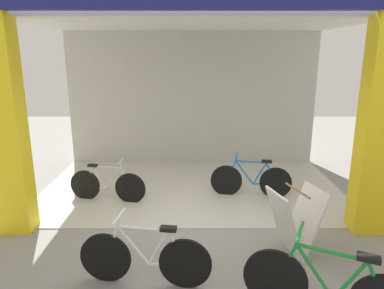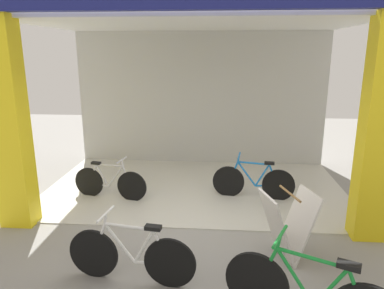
# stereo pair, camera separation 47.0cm
# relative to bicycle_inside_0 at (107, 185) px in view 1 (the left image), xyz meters

# --- Properties ---
(ground_plane) EXTENTS (19.90, 19.90, 0.00)m
(ground_plane) POSITION_rel_bicycle_inside_0_xyz_m (1.57, -1.09, -0.32)
(ground_plane) COLOR gray
(ground_plane) RESTS_ON ground
(shop_facade) EXTENTS (6.15, 3.86, 4.02)m
(shop_facade) POSITION_rel_bicycle_inside_0_xyz_m (1.57, 0.70, 1.83)
(shop_facade) COLOR beige
(shop_facade) RESTS_ON ground
(bicycle_inside_0) EXTENTS (1.44, 0.40, 0.80)m
(bicycle_inside_0) POSITION_rel_bicycle_inside_0_xyz_m (0.00, 0.00, 0.00)
(bicycle_inside_0) COLOR black
(bicycle_inside_0) RESTS_ON ground
(bicycle_inside_1) EXTENTS (1.53, 0.42, 0.84)m
(bicycle_inside_1) POSITION_rel_bicycle_inside_0_xyz_m (2.70, 0.22, 0.02)
(bicycle_inside_1) COLOR black
(bicycle_inside_1) RESTS_ON ground
(bicycle_parked_0) EXTENTS (1.59, 0.44, 0.88)m
(bicycle_parked_0) POSITION_rel_bicycle_inside_0_xyz_m (1.02, -2.44, 0.03)
(bicycle_parked_0) COLOR black
(bicycle_parked_0) RESTS_ON ground
(bicycle_parked_1) EXTENTS (1.63, 0.76, 0.97)m
(bicycle_parked_1) POSITION_rel_bicycle_inside_0_xyz_m (2.96, -3.07, 0.07)
(bicycle_parked_1) COLOR black
(bicycle_parked_1) RESTS_ON ground
(sandwich_board_sign) EXTENTS (0.79, 0.72, 0.95)m
(sandwich_board_sign) POSITION_rel_bicycle_inside_0_xyz_m (2.97, -1.77, 0.15)
(sandwich_board_sign) COLOR silver
(sandwich_board_sign) RESTS_ON ground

